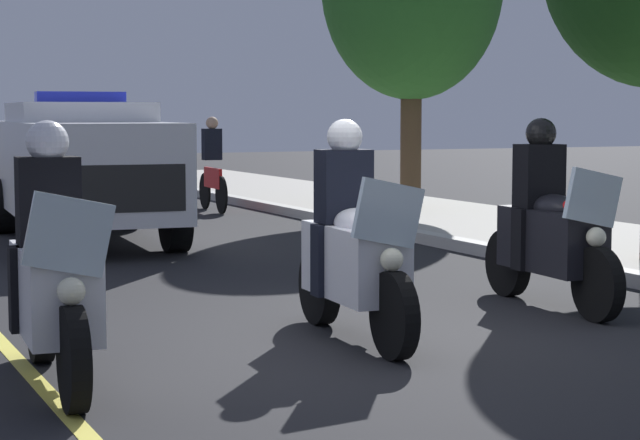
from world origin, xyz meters
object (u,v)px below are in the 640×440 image
police_motorcycle_trailing (550,231)px  cyclist_background (212,164)px  police_motorcycle_lead_right (353,251)px  police_motorcycle_lead_left (54,278)px  police_suv (83,164)px

police_motorcycle_trailing → cyclist_background: bearing=176.7°
police_motorcycle_lead_right → police_motorcycle_trailing: bearing=104.8°
police_motorcycle_lead_right → police_motorcycle_trailing: size_ratio=1.00×
police_motorcycle_trailing → police_motorcycle_lead_left: bearing=-76.7°
police_motorcycle_lead_left → cyclist_background: police_motorcycle_lead_left is taller
police_suv → cyclist_background: size_ratio=2.85×
police_suv → police_motorcycle_trailing: bearing=20.2°
police_motorcycle_trailing → cyclist_background: (-10.97, 0.62, 0.14)m
police_motorcycle_lead_left → police_suv: size_ratio=0.43×
police_motorcycle_lead_left → police_motorcycle_lead_right: bearing=101.8°
police_motorcycle_lead_right → police_motorcycle_trailing: (-0.60, 2.28, 0.00)m
police_motorcycle_lead_right → cyclist_background: bearing=165.9°
police_motorcycle_lead_right → police_motorcycle_trailing: 2.36m
police_motorcycle_trailing → cyclist_background: police_motorcycle_trailing is taller
police_motorcycle_lead_left → police_motorcycle_lead_right: same height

